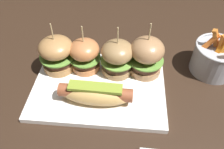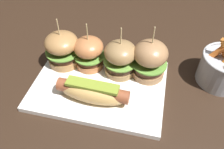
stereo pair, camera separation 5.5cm
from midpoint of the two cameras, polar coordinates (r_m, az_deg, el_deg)
ground_plane at (r=0.60m, az=-0.46°, el=-3.23°), size 3.00×3.00×0.00m
platter_main at (r=0.59m, az=-0.46°, el=-2.79°), size 0.33×0.24×0.01m
hot_dog at (r=0.53m, az=-1.53°, el=-4.50°), size 0.17×0.06×0.05m
slider_far_left at (r=0.62m, az=-9.76°, el=6.21°), size 0.09×0.09×0.14m
slider_center_left at (r=0.61m, az=-3.15°, el=5.36°), size 0.08×0.08×0.13m
slider_center_right at (r=0.59m, az=4.77°, el=3.99°), size 0.09×0.09×0.14m
slider_far_right at (r=0.59m, az=12.07°, el=3.59°), size 0.09×0.09×0.15m
fries_bucket at (r=0.66m, az=28.20°, el=1.33°), size 0.12×0.12×0.14m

